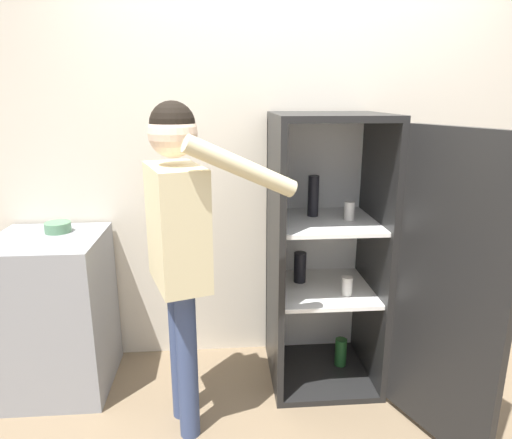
# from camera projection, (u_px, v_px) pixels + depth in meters

# --- Properties ---
(wall_back) EXTENTS (7.00, 0.06, 2.55)m
(wall_back) POSITION_uv_depth(u_px,v_px,m) (288.00, 161.00, 2.84)
(wall_back) COLOR beige
(wall_back) RESTS_ON ground_plane
(refrigerator) EXTENTS (0.89, 1.20, 1.58)m
(refrigerator) POSITION_uv_depth(u_px,v_px,m) (346.00, 258.00, 2.57)
(refrigerator) COLOR black
(refrigerator) RESTS_ON ground_plane
(person) EXTENTS (0.72, 0.50, 1.65)m
(person) POSITION_uv_depth(u_px,v_px,m) (179.00, 230.00, 2.13)
(person) COLOR #384770
(person) RESTS_ON ground_plane
(counter) EXTENTS (0.59, 0.59, 0.92)m
(counter) POSITION_uv_depth(u_px,v_px,m) (55.00, 314.00, 2.62)
(counter) COLOR gray
(counter) RESTS_ON ground_plane
(bowl) EXTENTS (0.14, 0.14, 0.06)m
(bowl) POSITION_uv_depth(u_px,v_px,m) (58.00, 227.00, 2.60)
(bowl) COLOR #517F5B
(bowl) RESTS_ON counter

